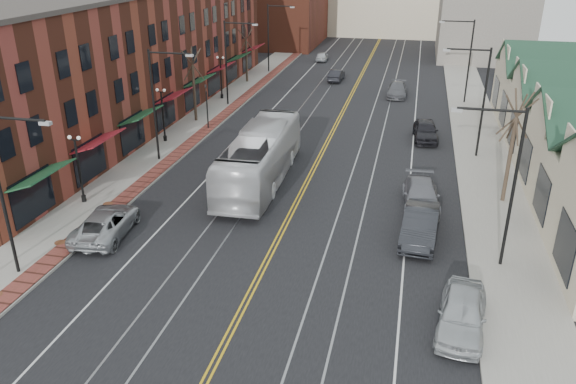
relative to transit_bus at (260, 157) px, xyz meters
The scene contains 31 objects.
ground 14.20m from the transit_bus, 77.47° to the right, with size 160.00×160.00×0.00m, color black.
sidewalk_left 11.05m from the transit_bus, 145.04° to the left, with size 4.00×120.00×0.15m, color gray.
sidewalk_right 16.39m from the transit_bus, 22.56° to the left, with size 4.00×120.00×0.15m, color gray.
building_left 21.06m from the transit_bus, 140.27° to the left, with size 10.00×50.00×11.00m, color brown.
backdrop_mid 71.37m from the transit_bus, 87.55° to the left, with size 22.00×14.00×9.00m, color beige.
backdrop_right 54.47m from the transit_bus, 70.59° to the left, with size 12.00×16.00×11.00m, color slate.
streetlight_l_0 16.22m from the transit_bus, 120.17° to the right, with size 3.33×0.25×8.00m.
streetlight_l_1 8.91m from the transit_bus, 164.25° to the left, with size 3.33×0.25×8.00m.
streetlight_l_2 20.18m from the transit_bus, 113.64° to the left, with size 3.33×0.25×8.00m.
streetlight_l_3 35.32m from the transit_bus, 103.13° to the left, with size 3.33×0.25×8.00m.
streetlight_r_0 16.41m from the transit_bus, 28.78° to the right, with size 3.33×0.25×8.00m.
streetlight_r_1 16.65m from the transit_bus, 30.34° to the left, with size 3.33×0.25×8.00m.
streetlight_r_2 28.24m from the transit_bus, 59.83° to the left, with size 3.33×0.25×8.00m.
lamppost_l_1 11.32m from the transit_bus, 149.47° to the right, with size 0.84×0.28×4.27m.
lamppost_l_2 11.59m from the transit_bus, 147.31° to the left, with size 0.84×0.28×4.27m.
lamppost_l_3 22.48m from the transit_bus, 115.70° to the left, with size 0.84×0.28×4.27m.
tree_left_near 15.57m from the transit_bus, 127.63° to the left, with size 1.78×1.37×6.48m.
tree_left_far 29.83m from the transit_bus, 108.48° to the left, with size 1.66×1.28×6.02m.
tree_right_mid 15.68m from the transit_bus, ahead, with size 1.90×1.46×6.93m.
manhole_mid 13.58m from the transit_bus, 127.16° to the right, with size 0.60×0.60×0.02m, color #592D19.
manhole_far 10.10m from the transit_bus, 144.80° to the right, with size 0.60×0.60×0.02m, color #592D19.
traffic_signal 12.74m from the transit_bus, 126.35° to the left, with size 0.18×0.15×3.80m.
transit_bus is the anchor object (origin of this frame).
parked_suv 11.14m from the transit_bus, 124.29° to the right, with size 2.46×5.34×1.48m, color #A4A7AB.
parked_car_a 18.23m from the transit_bus, 47.27° to the right, with size 1.90×4.72×1.61m, color #B5B9BC.
parked_car_b 12.08m from the transit_bus, 28.74° to the right, with size 1.81×5.19×1.71m, color #222428.
parked_car_c 10.71m from the transit_bus, ahead, with size 2.11×5.19×1.51m, color slate.
parked_car_d 15.86m from the transit_bus, 47.22° to the left, with size 1.88×4.67×1.59m, color black.
distant_car_left 31.46m from the transit_bus, 89.12° to the left, with size 1.40×4.01×1.32m, color black.
distant_car_right 26.80m from the transit_bus, 73.12° to the left, with size 1.95×4.80×1.39m, color #5C5E63.
distant_car_far 43.22m from the transit_bus, 94.26° to the left, with size 1.51×3.74×1.28m, color #B6B9BD.
Camera 1 is at (6.57, -19.89, 14.79)m, focal length 35.00 mm.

